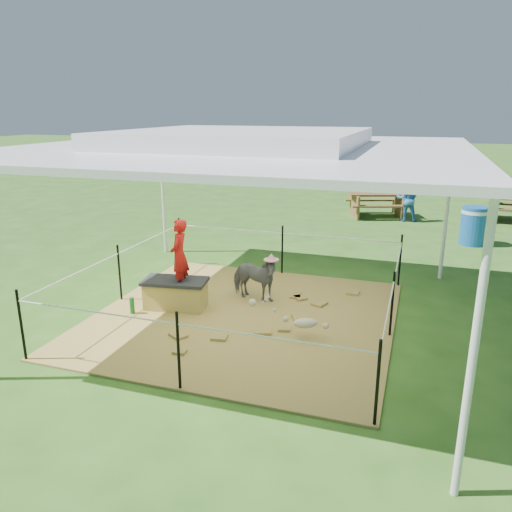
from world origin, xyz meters
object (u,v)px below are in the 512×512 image
(foal, at_px, (305,321))
(picnic_table_near, at_px, (377,205))
(woman, at_px, (179,249))
(pony, at_px, (254,278))
(distant_person, at_px, (408,199))
(green_bottle, at_px, (132,306))
(straw_bale, at_px, (176,295))
(trash_barrel, at_px, (473,226))

(foal, relative_size, picnic_table_near, 0.53)
(picnic_table_near, bearing_deg, woman, -124.21)
(pony, bearing_deg, distant_person, -2.98)
(foal, bearing_deg, pony, 111.84)
(woman, height_order, green_bottle, woman)
(foal, distance_m, distant_person, 8.72)
(straw_bale, height_order, green_bottle, straw_bale)
(trash_barrel, relative_size, distant_person, 0.71)
(trash_barrel, relative_size, picnic_table_near, 0.53)
(green_bottle, bearing_deg, pony, 34.98)
(straw_bale, distance_m, green_bottle, 0.72)
(picnic_table_near, xyz_separation_m, distant_person, (0.89, -0.36, 0.29))
(woman, xyz_separation_m, picnic_table_near, (2.35, 8.56, -0.68))
(green_bottle, distance_m, trash_barrel, 8.46)
(pony, bearing_deg, straw_bale, 136.25)
(green_bottle, bearing_deg, trash_barrel, 49.25)
(straw_bale, height_order, pony, pony)
(straw_bale, distance_m, woman, 0.80)
(green_bottle, bearing_deg, picnic_table_near, 71.59)
(straw_bale, bearing_deg, pony, 32.68)
(green_bottle, relative_size, pony, 0.29)
(straw_bale, xyz_separation_m, pony, (1.12, 0.72, 0.18))
(distant_person, bearing_deg, straw_bale, 62.68)
(foal, xyz_separation_m, picnic_table_near, (0.17, 9.01, 0.07))
(straw_bale, height_order, picnic_table_near, picnic_table_near)
(green_bottle, relative_size, distant_person, 0.21)
(green_bottle, height_order, trash_barrel, trash_barrel)
(trash_barrel, height_order, distant_person, distant_person)
(pony, relative_size, picnic_table_near, 0.54)
(pony, height_order, distant_person, distant_person)
(picnic_table_near, bearing_deg, pony, -118.51)
(picnic_table_near, bearing_deg, green_bottle, -127.28)
(pony, relative_size, distant_person, 0.72)
(picnic_table_near, bearing_deg, straw_bale, -124.83)
(straw_bale, height_order, woman, woman)
(green_bottle, distance_m, foal, 2.84)
(pony, relative_size, foal, 1.01)
(foal, relative_size, trash_barrel, 1.00)
(woman, distance_m, trash_barrel, 7.71)
(straw_bale, distance_m, pony, 1.34)
(woman, bearing_deg, pony, 116.21)
(straw_bale, distance_m, foal, 2.33)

